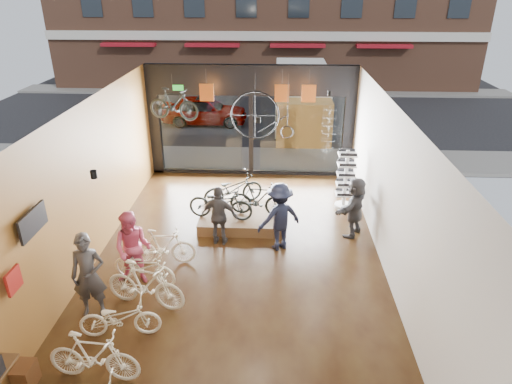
# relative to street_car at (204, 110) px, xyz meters

# --- Properties ---
(ground_plane) EXTENTS (7.00, 12.00, 0.04)m
(ground_plane) POSITION_rel_street_car_xyz_m (2.56, -12.00, -0.70)
(ground_plane) COLOR black
(ground_plane) RESTS_ON ground
(ceiling) EXTENTS (7.00, 12.00, 0.04)m
(ceiling) POSITION_rel_street_car_xyz_m (2.56, -12.00, 3.14)
(ceiling) COLOR black
(ceiling) RESTS_ON ground
(wall_left) EXTENTS (0.04, 12.00, 3.80)m
(wall_left) POSITION_rel_street_car_xyz_m (-0.96, -12.00, 1.22)
(wall_left) COLOR #8F5C27
(wall_left) RESTS_ON ground
(wall_right) EXTENTS (0.04, 12.00, 3.80)m
(wall_right) POSITION_rel_street_car_xyz_m (6.08, -12.00, 1.22)
(wall_right) COLOR beige
(wall_right) RESTS_ON ground
(storefront) EXTENTS (7.00, 0.26, 3.80)m
(storefront) POSITION_rel_street_car_xyz_m (2.56, -6.00, 1.22)
(storefront) COLOR black
(storefront) RESTS_ON ground
(exit_sign) EXTENTS (0.35, 0.06, 0.18)m
(exit_sign) POSITION_rel_street_car_xyz_m (0.16, -6.12, 2.37)
(exit_sign) COLOR #198C26
(exit_sign) RESTS_ON storefront
(street_road) EXTENTS (30.00, 18.00, 0.02)m
(street_road) POSITION_rel_street_car_xyz_m (2.56, 3.00, -0.69)
(street_road) COLOR black
(street_road) RESTS_ON ground
(sidewalk_near) EXTENTS (30.00, 2.40, 0.12)m
(sidewalk_near) POSITION_rel_street_car_xyz_m (2.56, -4.80, -0.62)
(sidewalk_near) COLOR slate
(sidewalk_near) RESTS_ON ground
(sidewalk_far) EXTENTS (30.00, 2.00, 0.12)m
(sidewalk_far) POSITION_rel_street_car_xyz_m (2.56, 7.00, -0.62)
(sidewalk_far) COLOR slate
(sidewalk_far) RESTS_ON ground
(street_car) EXTENTS (3.98, 1.60, 1.36)m
(street_car) POSITION_rel_street_car_xyz_m (0.00, 0.00, 0.00)
(street_car) COLOR gray
(street_car) RESTS_ON street_road
(box_truck) EXTENTS (2.33, 6.98, 2.75)m
(box_truck) POSITION_rel_street_car_xyz_m (4.54, -1.00, 0.70)
(box_truck) COLOR silver
(box_truck) RESTS_ON street_road
(floor_bike_1) EXTENTS (1.66, 0.58, 0.98)m
(floor_bike_1) POSITION_rel_street_car_xyz_m (0.41, -15.39, -0.19)
(floor_bike_1) COLOR #F4EACD
(floor_bike_1) RESTS_ON ground_plane
(floor_bike_2) EXTENTS (1.61, 0.73, 0.82)m
(floor_bike_2) POSITION_rel_street_car_xyz_m (0.51, -14.31, -0.27)
(floor_bike_2) COLOR #F4EACD
(floor_bike_2) RESTS_ON ground_plane
(floor_bike_3) EXTENTS (1.85, 0.91, 1.07)m
(floor_bike_3) POSITION_rel_street_car_xyz_m (0.77, -13.42, -0.14)
(floor_bike_3) COLOR #F4EACD
(floor_bike_3) RESTS_ON ground_plane
(floor_bike_4) EXTENTS (1.66, 0.97, 0.82)m
(floor_bike_4) POSITION_rel_street_car_xyz_m (0.51, -12.59, -0.27)
(floor_bike_4) COLOR #F4EACD
(floor_bike_4) RESTS_ON ground_plane
(floor_bike_5) EXTENTS (1.59, 0.56, 0.94)m
(floor_bike_5) POSITION_rel_street_car_xyz_m (0.77, -11.83, -0.21)
(floor_bike_5) COLOR #F4EACD
(floor_bike_5) RESTS_ON ground_plane
(display_platform) EXTENTS (2.40, 1.80, 0.30)m
(display_platform) POSITION_rel_street_car_xyz_m (2.55, -9.65, -0.53)
(display_platform) COLOR #4D2C1A
(display_platform) RESTS_ON ground_plane
(display_bike_left) EXTENTS (1.85, 0.88, 0.94)m
(display_bike_left) POSITION_rel_street_car_xyz_m (1.95, -10.01, 0.09)
(display_bike_left) COLOR black
(display_bike_left) RESTS_ON display_platform
(display_bike_mid) EXTENTS (1.67, 0.69, 0.97)m
(display_bike_mid) POSITION_rel_street_car_xyz_m (2.97, -9.77, 0.11)
(display_bike_mid) COLOR black
(display_bike_mid) RESTS_ON display_platform
(display_bike_right) EXTENTS (1.89, 1.34, 0.94)m
(display_bike_right) POSITION_rel_street_car_xyz_m (2.21, -9.09, 0.09)
(display_bike_right) COLOR black
(display_bike_right) RESTS_ON display_platform
(customer_0) EXTENTS (0.73, 0.53, 1.86)m
(customer_0) POSITION_rel_street_car_xyz_m (-0.25, -13.70, 0.25)
(customer_0) COLOR #3F3F44
(customer_0) RESTS_ON ground_plane
(customer_1) EXTENTS (0.88, 0.69, 1.77)m
(customer_1) POSITION_rel_street_car_xyz_m (0.31, -12.60, 0.20)
(customer_1) COLOR #CC4C72
(customer_1) RESTS_ON ground_plane
(customer_2) EXTENTS (0.99, 0.52, 1.61)m
(customer_2) POSITION_rel_street_car_xyz_m (2.03, -10.83, 0.13)
(customer_2) COLOR #3F3F44
(customer_2) RESTS_ON ground_plane
(customer_3) EXTENTS (1.34, 1.13, 1.80)m
(customer_3) POSITION_rel_street_car_xyz_m (3.56, -10.98, 0.22)
(customer_3) COLOR #161C33
(customer_3) RESTS_ON ground_plane
(customer_5) EXTENTS (1.23, 1.57, 1.66)m
(customer_5) POSITION_rel_street_car_xyz_m (5.55, -10.20, 0.15)
(customer_5) COLOR #3F3F44
(customer_5) RESTS_ON ground_plane
(sunglasses_rack) EXTENTS (0.61, 0.53, 1.82)m
(sunglasses_rack) POSITION_rel_street_car_xyz_m (5.51, -8.57, 0.23)
(sunglasses_rack) COLOR white
(sunglasses_rack) RESTS_ON ground_plane
(wall_merch) EXTENTS (0.40, 2.40, 2.60)m
(wall_merch) POSITION_rel_street_car_xyz_m (-0.82, -15.50, 0.62)
(wall_merch) COLOR navy
(wall_merch) RESTS_ON wall_left
(penny_farthing) EXTENTS (1.86, 0.06, 1.49)m
(penny_farthing) POSITION_rel_street_car_xyz_m (3.09, -7.58, 1.82)
(penny_farthing) COLOR black
(penny_farthing) RESTS_ON ceiling
(hung_bike) EXTENTS (1.64, 0.82, 0.95)m
(hung_bike) POSITION_rel_street_car_xyz_m (0.36, -7.80, 2.25)
(hung_bike) COLOR black
(hung_bike) RESTS_ON ceiling
(jersey_left) EXTENTS (0.45, 0.03, 0.55)m
(jersey_left) POSITION_rel_street_car_xyz_m (1.21, -6.80, 2.37)
(jersey_left) COLOR #CC5919
(jersey_left) RESTS_ON ceiling
(jersey_mid) EXTENTS (0.45, 0.03, 0.55)m
(jersey_mid) POSITION_rel_street_car_xyz_m (3.58, -6.80, 2.37)
(jersey_mid) COLOR #CC5919
(jersey_mid) RESTS_ON ceiling
(jersey_right) EXTENTS (0.45, 0.03, 0.55)m
(jersey_right) POSITION_rel_street_car_xyz_m (4.42, -6.80, 2.37)
(jersey_right) COLOR #CC5919
(jersey_right) RESTS_ON ceiling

